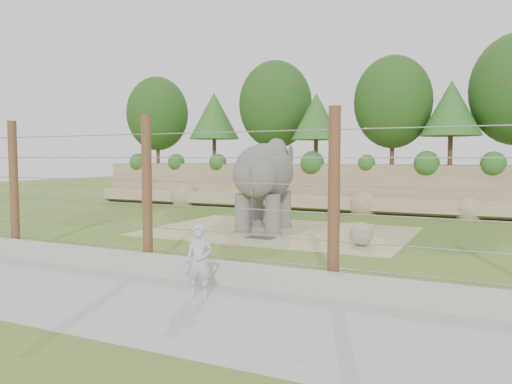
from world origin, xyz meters
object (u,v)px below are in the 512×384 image
at_px(barrier_fence, 147,192).
at_px(zookeeper, 199,262).
at_px(elephant, 264,185).
at_px(stone_ball, 361,234).

bearing_deg(barrier_fence, zookeeper, -33.86).
bearing_deg(elephant, barrier_fence, -99.04).
height_order(elephant, barrier_fence, barrier_fence).
bearing_deg(stone_ball, zookeeper, -101.32).
height_order(elephant, zookeeper, elephant).
relative_size(stone_ball, zookeeper, 0.50).
bearing_deg(zookeeper, barrier_fence, 125.29).
bearing_deg(barrier_fence, stone_ball, 53.11).
distance_m(stone_ball, zookeeper, 7.63).
relative_size(stone_ball, barrier_fence, 0.04).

